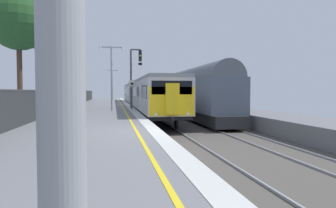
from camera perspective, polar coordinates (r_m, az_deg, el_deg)
name	(u,v)px	position (r m, az deg, el deg)	size (l,w,h in m)	color
ground	(208,144)	(12.90, 7.54, -7.51)	(17.40, 110.00, 1.21)	slate
commuter_train_at_platform	(142,94)	(36.66, -4.99, 1.90)	(2.83, 39.08, 3.81)	#B7B7BC
freight_train_adjacent_track	(181,92)	(33.47, 2.46, 2.34)	(2.60, 29.79, 4.66)	#232326
signal_gantry	(134,72)	(28.15, -6.46, 6.07)	(1.10, 0.24, 5.48)	#47474C
speed_limit_sign	(132,91)	(24.86, -6.78, 2.43)	(0.59, 0.08, 2.52)	#59595B
platform_lamp_mid	(111,72)	(25.71, -10.60, 5.88)	(2.00, 0.20, 5.35)	#93999E
platform_lamp_far	(112,82)	(50.42, -10.42, 4.04)	(2.00, 0.20, 5.10)	#93999E
background_tree_left	(48,35)	(30.75, -21.68, 12.04)	(3.97, 3.97, 9.00)	#473323
background_tree_centre	(56,62)	(40.56, -20.30, 7.49)	(3.24, 3.24, 7.01)	#473323
background_tree_right	(69,73)	(49.62, -18.17, 5.58)	(3.18, 3.18, 6.12)	#473323
background_tree_back	(17,22)	(26.48, -26.49, 13.68)	(4.66, 4.66, 9.40)	#473323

